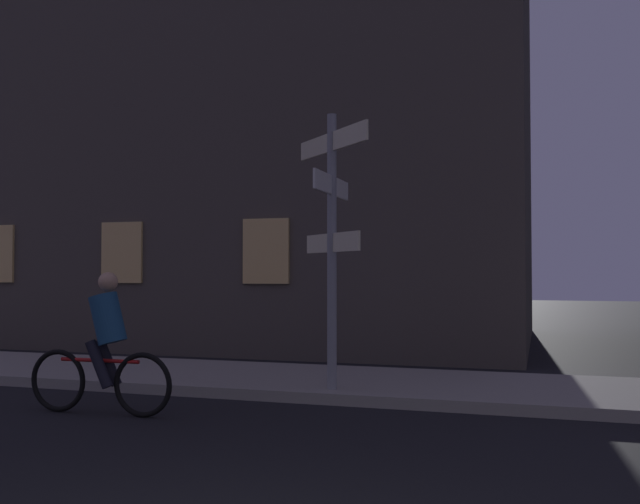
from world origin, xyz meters
name	(u,v)px	position (x,y,z in m)	size (l,w,h in m)	color
sidewalk_kerb	(441,388)	(0.00, 6.92, 0.07)	(40.00, 2.55, 0.14)	gray
signpost	(332,225)	(-1.24, 6.00, 2.21)	(1.25, 1.46, 3.48)	gray
cyclist	(104,348)	(-3.44, 4.34, 0.75)	(1.82, 0.33, 1.61)	black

